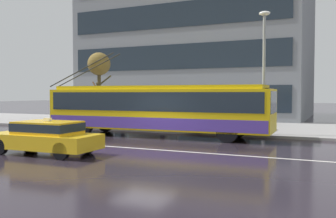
{
  "coord_description": "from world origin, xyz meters",
  "views": [
    {
      "loc": [
        8.02,
        -14.92,
        2.33
      ],
      "look_at": [
        -0.42,
        3.55,
        1.47
      ],
      "focal_mm": 39.92,
      "sensor_mm": 36.0,
      "label": 1
    }
  ],
  "objects_px": {
    "street_lamp": "(264,62)",
    "pedestrian_at_shelter": "(161,103)",
    "trolleybus": "(157,108)",
    "bus_shelter": "(147,97)",
    "pedestrian_waiting_by_pole": "(247,104)",
    "street_tree_bare": "(99,66)",
    "taxi_oncoming_near": "(46,136)",
    "pedestrian_approaching_curb": "(238,104)",
    "pedestrian_walking_past": "(124,102)"
  },
  "relations": [
    {
      "from": "bus_shelter",
      "to": "pedestrian_at_shelter",
      "type": "distance_m",
      "value": 1.06
    },
    {
      "from": "trolleybus",
      "to": "pedestrian_waiting_by_pole",
      "type": "bearing_deg",
      "value": 49.69
    },
    {
      "from": "pedestrian_walking_past",
      "to": "pedestrian_waiting_by_pole",
      "type": "distance_m",
      "value": 8.44
    },
    {
      "from": "taxi_oncoming_near",
      "to": "pedestrian_walking_past",
      "type": "bearing_deg",
      "value": 106.58
    },
    {
      "from": "pedestrian_at_shelter",
      "to": "street_tree_bare",
      "type": "xyz_separation_m",
      "value": [
        -4.73,
        -0.08,
        2.54
      ]
    },
    {
      "from": "pedestrian_at_shelter",
      "to": "pedestrian_waiting_by_pole",
      "type": "height_order",
      "value": "pedestrian_waiting_by_pole"
    },
    {
      "from": "bus_shelter",
      "to": "pedestrian_at_shelter",
      "type": "relative_size",
      "value": 2.16
    },
    {
      "from": "pedestrian_waiting_by_pole",
      "to": "street_lamp",
      "type": "relative_size",
      "value": 0.3
    },
    {
      "from": "pedestrian_waiting_by_pole",
      "to": "street_lamp",
      "type": "bearing_deg",
      "value": -58.39
    },
    {
      "from": "pedestrian_walking_past",
      "to": "street_lamp",
      "type": "relative_size",
      "value": 0.31
    },
    {
      "from": "trolleybus",
      "to": "taxi_oncoming_near",
      "type": "bearing_deg",
      "value": -99.99
    },
    {
      "from": "pedestrian_walking_past",
      "to": "pedestrian_waiting_by_pole",
      "type": "relative_size",
      "value": 1.01
    },
    {
      "from": "pedestrian_at_shelter",
      "to": "pedestrian_walking_past",
      "type": "bearing_deg",
      "value": 171.42
    },
    {
      "from": "pedestrian_at_shelter",
      "to": "pedestrian_waiting_by_pole",
      "type": "relative_size",
      "value": 0.98
    },
    {
      "from": "pedestrian_approaching_curb",
      "to": "street_tree_bare",
      "type": "distance_m",
      "value": 10.33
    },
    {
      "from": "pedestrian_walking_past",
      "to": "taxi_oncoming_near",
      "type": "bearing_deg",
      "value": -73.42
    },
    {
      "from": "trolleybus",
      "to": "bus_shelter",
      "type": "height_order",
      "value": "trolleybus"
    },
    {
      "from": "pedestrian_approaching_curb",
      "to": "street_lamp",
      "type": "xyz_separation_m",
      "value": [
        1.48,
        -0.5,
        2.31
      ]
    },
    {
      "from": "pedestrian_approaching_curb",
      "to": "pedestrian_waiting_by_pole",
      "type": "bearing_deg",
      "value": 87.99
    },
    {
      "from": "pedestrian_waiting_by_pole",
      "to": "street_tree_bare",
      "type": "distance_m",
      "value": 10.42
    },
    {
      "from": "pedestrian_at_shelter",
      "to": "pedestrian_waiting_by_pole",
      "type": "distance_m",
      "value": 5.4
    },
    {
      "from": "trolleybus",
      "to": "street_lamp",
      "type": "bearing_deg",
      "value": 22.99
    },
    {
      "from": "bus_shelter",
      "to": "pedestrian_at_shelter",
      "type": "bearing_deg",
      "value": 3.34
    },
    {
      "from": "pedestrian_waiting_by_pole",
      "to": "taxi_oncoming_near",
      "type": "bearing_deg",
      "value": -113.69
    },
    {
      "from": "pedestrian_walking_past",
      "to": "street_tree_bare",
      "type": "relative_size",
      "value": 0.4
    },
    {
      "from": "pedestrian_walking_past",
      "to": "street_lamp",
      "type": "bearing_deg",
      "value": -10.56
    },
    {
      "from": "pedestrian_at_shelter",
      "to": "street_lamp",
      "type": "bearing_deg",
      "value": -11.46
    },
    {
      "from": "pedestrian_walking_past",
      "to": "pedestrian_waiting_by_pole",
      "type": "bearing_deg",
      "value": 3.21
    },
    {
      "from": "pedestrian_at_shelter",
      "to": "pedestrian_approaching_curb",
      "type": "relative_size",
      "value": 0.98
    },
    {
      "from": "pedestrian_approaching_curb",
      "to": "pedestrian_waiting_by_pole",
      "type": "height_order",
      "value": "pedestrian_waiting_by_pole"
    },
    {
      "from": "bus_shelter",
      "to": "trolleybus",
      "type": "bearing_deg",
      "value": -55.35
    },
    {
      "from": "pedestrian_approaching_curb",
      "to": "street_lamp",
      "type": "height_order",
      "value": "street_lamp"
    },
    {
      "from": "street_tree_bare",
      "to": "pedestrian_walking_past",
      "type": "bearing_deg",
      "value": 18.77
    },
    {
      "from": "bus_shelter",
      "to": "pedestrian_walking_past",
      "type": "xyz_separation_m",
      "value": [
        -2.12,
        0.53,
        -0.33
      ]
    },
    {
      "from": "pedestrian_at_shelter",
      "to": "pedestrian_walking_past",
      "type": "distance_m",
      "value": 3.14
    },
    {
      "from": "trolleybus",
      "to": "street_lamp",
      "type": "height_order",
      "value": "street_lamp"
    },
    {
      "from": "bus_shelter",
      "to": "pedestrian_at_shelter",
      "type": "xyz_separation_m",
      "value": [
        0.99,
        0.06,
        -0.38
      ]
    },
    {
      "from": "street_lamp",
      "to": "taxi_oncoming_near",
      "type": "bearing_deg",
      "value": -124.99
    },
    {
      "from": "pedestrian_approaching_curb",
      "to": "street_tree_bare",
      "type": "bearing_deg",
      "value": 175.51
    },
    {
      "from": "trolleybus",
      "to": "bus_shelter",
      "type": "distance_m",
      "value": 4.35
    },
    {
      "from": "street_lamp",
      "to": "pedestrian_approaching_curb",
      "type": "bearing_deg",
      "value": 161.45
    },
    {
      "from": "taxi_oncoming_near",
      "to": "street_lamp",
      "type": "bearing_deg",
      "value": 55.01
    },
    {
      "from": "taxi_oncoming_near",
      "to": "pedestrian_approaching_curb",
      "type": "relative_size",
      "value": 2.21
    },
    {
      "from": "bus_shelter",
      "to": "street_lamp",
      "type": "distance_m",
      "value": 8.08
    },
    {
      "from": "street_lamp",
      "to": "pedestrian_at_shelter",
      "type": "bearing_deg",
      "value": 168.54
    },
    {
      "from": "pedestrian_walking_past",
      "to": "pedestrian_at_shelter",
      "type": "bearing_deg",
      "value": -8.58
    },
    {
      "from": "pedestrian_approaching_curb",
      "to": "street_lamp",
      "type": "relative_size",
      "value": 0.3
    },
    {
      "from": "street_tree_bare",
      "to": "taxi_oncoming_near",
      "type": "bearing_deg",
      "value": -64.97
    },
    {
      "from": "pedestrian_walking_past",
      "to": "street_lamp",
      "type": "xyz_separation_m",
      "value": [
        9.84,
        -1.83,
        2.29
      ]
    },
    {
      "from": "bus_shelter",
      "to": "pedestrian_waiting_by_pole",
      "type": "distance_m",
      "value": 6.4
    }
  ]
}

